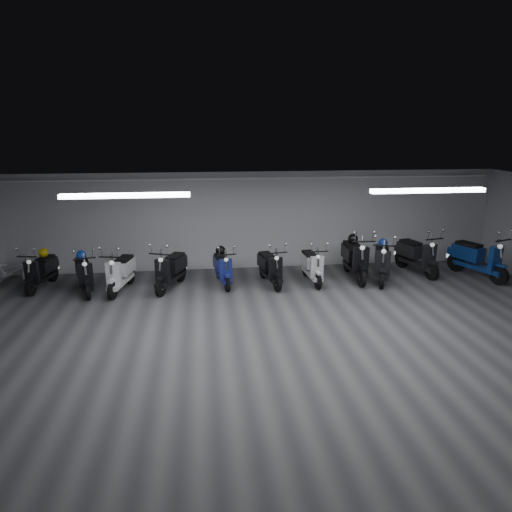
{
  "coord_description": "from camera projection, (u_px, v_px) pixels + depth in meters",
  "views": [
    {
      "loc": [
        -1.58,
        -7.76,
        3.95
      ],
      "look_at": [
        -0.34,
        2.5,
        1.05
      ],
      "focal_mm": 31.89,
      "sensor_mm": 36.0,
      "label": 1
    }
  ],
  "objects": [
    {
      "name": "floor",
      "position": [
        290.0,
        344.0,
        8.67
      ],
      "size": [
        14.0,
        10.0,
        0.01
      ],
      "primitive_type": "cube",
      "color": "#3D3E40",
      "rests_on": "ground"
    },
    {
      "name": "ceiling",
      "position": [
        293.0,
        197.0,
        7.91
      ],
      "size": [
        14.0,
        10.0,
        0.01
      ],
      "primitive_type": "cube",
      "color": "gray",
      "rests_on": "ground"
    },
    {
      "name": "back_wall",
      "position": [
        257.0,
        221.0,
        13.08
      ],
      "size": [
        14.0,
        0.01,
        2.8
      ],
      "primitive_type": "cube",
      "color": "#AAAAAD",
      "rests_on": "ground"
    },
    {
      "name": "front_wall",
      "position": [
        416.0,
        471.0,
        3.51
      ],
      "size": [
        14.0,
        0.01,
        2.8
      ],
      "primitive_type": "cube",
      "color": "#AAAAAD",
      "rests_on": "ground"
    },
    {
      "name": "fluor_strip_left",
      "position": [
        126.0,
        195.0,
        8.54
      ],
      "size": [
        2.4,
        0.18,
        0.08
      ],
      "primitive_type": "cube",
      "color": "white",
      "rests_on": "ceiling"
    },
    {
      "name": "fluor_strip_right",
      "position": [
        428.0,
        191.0,
        9.23
      ],
      "size": [
        2.4,
        0.18,
        0.08
      ],
      "primitive_type": "cube",
      "color": "white",
      "rests_on": "ceiling"
    },
    {
      "name": "conduit",
      "position": [
        258.0,
        178.0,
        12.67
      ],
      "size": [
        13.6,
        0.05,
        0.05
      ],
      "primitive_type": "cylinder",
      "rotation": [
        0.0,
        1.57,
        0.0
      ],
      "color": "white",
      "rests_on": "back_wall"
    },
    {
      "name": "scooter_0",
      "position": [
        40.0,
        265.0,
        11.5
      ],
      "size": [
        0.84,
        1.72,
        1.23
      ],
      "primitive_type": null,
      "rotation": [
        0.0,
        0.0,
        -0.18
      ],
      "color": "black",
      "rests_on": "floor"
    },
    {
      "name": "scooter_1",
      "position": [
        83.0,
        268.0,
        11.21
      ],
      "size": [
        1.09,
        1.79,
        1.27
      ],
      "primitive_type": null,
      "rotation": [
        0.0,
        0.0,
        0.33
      ],
      "color": "black",
      "rests_on": "floor"
    },
    {
      "name": "scooter_2",
      "position": [
        120.0,
        266.0,
        11.3
      ],
      "size": [
        0.93,
        1.83,
        1.3
      ],
      "primitive_type": null,
      "rotation": [
        0.0,
        0.0,
        -0.21
      ],
      "color": "white",
      "rests_on": "floor"
    },
    {
      "name": "scooter_3",
      "position": [
        170.0,
        264.0,
        11.47
      ],
      "size": [
        1.21,
        1.87,
        1.32
      ],
      "primitive_type": null,
      "rotation": [
        0.0,
        0.0,
        -0.38
      ],
      "color": "black",
      "rests_on": "floor"
    },
    {
      "name": "scooter_4",
      "position": [
        223.0,
        263.0,
        11.77
      ],
      "size": [
        0.77,
        1.66,
        1.19
      ],
      "primitive_type": null,
      "rotation": [
        0.0,
        0.0,
        0.15
      ],
      "color": "navy",
      "rests_on": "floor"
    },
    {
      "name": "scooter_5",
      "position": [
        270.0,
        262.0,
        11.78
      ],
      "size": [
        0.86,
        1.75,
        1.25
      ],
      "primitive_type": null,
      "rotation": [
        0.0,
        0.0,
        0.19
      ],
      "color": "black",
      "rests_on": "floor"
    },
    {
      "name": "scooter_6",
      "position": [
        312.0,
        260.0,
        11.96
      ],
      "size": [
        0.65,
        1.68,
        1.23
      ],
      "primitive_type": null,
      "rotation": [
        0.0,
        0.0,
        0.06
      ],
      "color": "silver",
      "rests_on": "floor"
    },
    {
      "name": "scooter_7",
      "position": [
        355.0,
        252.0,
        12.22
      ],
      "size": [
        0.75,
        2.02,
        1.49
      ],
      "primitive_type": null,
      "rotation": [
        0.0,
        0.0,
        -0.04
      ],
      "color": "black",
      "rests_on": "floor"
    },
    {
      "name": "scooter_8",
      "position": [
        382.0,
        256.0,
        12.06
      ],
      "size": [
        1.24,
        1.98,
        1.4
      ],
      "primitive_type": null,
      "rotation": [
        0.0,
        0.0,
        -0.36
      ],
      "color": "black",
      "rests_on": "floor"
    },
    {
      "name": "scooter_9",
      "position": [
        418.0,
        249.0,
        12.68
      ],
      "size": [
        1.06,
        1.98,
        1.41
      ],
      "primitive_type": null,
      "rotation": [
        0.0,
        0.0,
        0.24
      ],
      "color": "black",
      "rests_on": "floor"
    },
    {
      "name": "bicycle",
      "position": [
        10.0,
        268.0,
        11.57
      ],
      "size": [
        1.67,
        0.63,
        1.07
      ],
      "primitive_type": "imported",
      "rotation": [
        0.0,
        0.0,
        1.6
      ],
      "color": "white",
      "rests_on": "floor"
    },
    {
      "name": "scooter_10",
      "position": [
        479.0,
        252.0,
        12.31
      ],
      "size": [
        1.33,
        2.09,
        1.48
      ],
      "primitive_type": null,
      "rotation": [
        0.0,
        0.0,
        0.37
      ],
      "color": "navy",
      "rests_on": "floor"
    },
    {
      "name": "helmet_0",
      "position": [
        383.0,
        243.0,
        12.23
      ],
      "size": [
        0.24,
        0.24,
        0.24
      ],
      "primitive_type": "sphere",
      "color": "navy",
      "rests_on": "scooter_8"
    },
    {
      "name": "helmet_1",
      "position": [
        44.0,
        253.0,
        11.65
      ],
      "size": [
        0.24,
        0.24,
        0.24
      ],
      "primitive_type": "sphere",
      "color": "#BE9C0B",
      "rests_on": "scooter_0"
    },
    {
      "name": "helmet_2",
      "position": [
        81.0,
        255.0,
        11.34
      ],
      "size": [
        0.25,
        0.25,
        0.25
      ],
      "primitive_type": "sphere",
      "color": "#0D3194",
      "rests_on": "scooter_1"
    },
    {
      "name": "helmet_3",
      "position": [
        353.0,
        239.0,
        12.4
      ],
      "size": [
        0.27,
        0.27,
        0.27
      ],
      "primitive_type": "sphere",
      "color": "black",
      "rests_on": "scooter_7"
    },
    {
      "name": "helmet_4",
      "position": [
        221.0,
        251.0,
        11.9
      ],
      "size": [
        0.27,
        0.27,
        0.27
      ],
      "primitive_type": "sphere",
      "color": "black",
      "rests_on": "scooter_4"
    }
  ]
}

